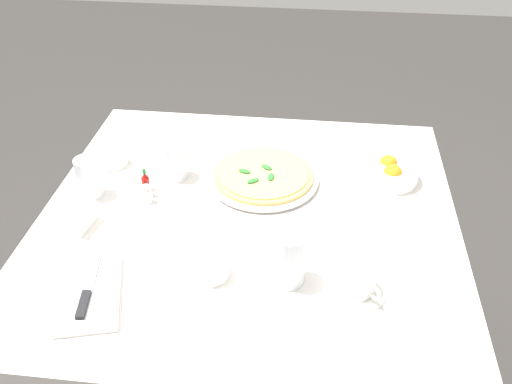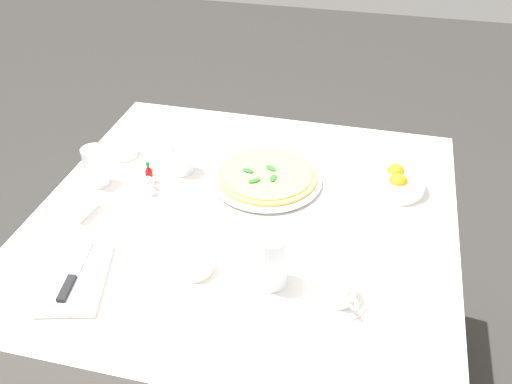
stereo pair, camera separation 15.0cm
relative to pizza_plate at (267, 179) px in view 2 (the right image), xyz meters
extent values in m
cube|color=white|center=(-0.16, 0.02, -0.02)|extent=(1.06, 1.06, 0.02)
cube|color=white|center=(-0.16, -0.50, -0.17)|extent=(1.06, 0.01, 0.28)
cube|color=white|center=(-0.16, 0.55, -0.17)|extent=(1.06, 0.01, 0.28)
cube|color=white|center=(0.37, 0.02, -0.17)|extent=(0.01, 1.06, 0.28)
cylinder|color=brown|center=(0.28, -0.41, -0.39)|extent=(0.06, 0.06, 0.71)
cylinder|color=brown|center=(0.28, 0.46, -0.39)|extent=(0.06, 0.06, 0.71)
cylinder|color=white|center=(0.00, 0.00, -0.01)|extent=(0.18, 0.18, 0.01)
cylinder|color=white|center=(0.00, 0.00, 0.00)|extent=(0.30, 0.30, 0.01)
cylinder|color=#DBAD60|center=(0.00, 0.00, 0.01)|extent=(0.28, 0.28, 0.01)
cylinder|color=#EAC66B|center=(0.00, 0.00, 0.02)|extent=(0.25, 0.25, 0.00)
ellipsoid|color=#2D7533|center=(-0.02, -0.02, 0.02)|extent=(0.04, 0.02, 0.01)
ellipsoid|color=#2D7533|center=(0.00, 0.05, 0.02)|extent=(0.03, 0.04, 0.01)
ellipsoid|color=#2D7533|center=(-0.05, 0.02, 0.02)|extent=(0.04, 0.04, 0.01)
ellipsoid|color=#2D7533|center=(0.02, -0.01, 0.02)|extent=(0.04, 0.04, 0.01)
cylinder|color=white|center=(0.03, 0.44, -0.01)|extent=(0.13, 0.13, 0.01)
cylinder|color=white|center=(0.03, 0.44, 0.02)|extent=(0.08, 0.08, 0.06)
torus|color=white|center=(-0.02, 0.45, 0.03)|extent=(0.04, 0.02, 0.03)
cylinder|color=black|center=(0.03, 0.44, 0.05)|extent=(0.07, 0.07, 0.00)
cylinder|color=white|center=(-0.39, -0.24, -0.01)|extent=(0.13, 0.13, 0.01)
cylinder|color=white|center=(-0.39, -0.24, 0.02)|extent=(0.08, 0.08, 0.06)
torus|color=white|center=(-0.43, -0.28, 0.03)|extent=(0.03, 0.03, 0.03)
cylinder|color=black|center=(-0.39, -0.24, 0.05)|extent=(0.07, 0.07, 0.00)
cylinder|color=white|center=(-0.39, 0.07, -0.01)|extent=(0.13, 0.13, 0.01)
cylinder|color=white|center=(-0.39, 0.07, 0.02)|extent=(0.08, 0.08, 0.05)
torus|color=white|center=(-0.34, 0.09, 0.02)|extent=(0.04, 0.01, 0.03)
cylinder|color=black|center=(-0.39, 0.07, 0.04)|extent=(0.07, 0.07, 0.00)
cylinder|color=white|center=(-0.38, -0.09, 0.05)|extent=(0.07, 0.07, 0.13)
cylinder|color=silver|center=(-0.38, -0.09, 0.02)|extent=(0.07, 0.07, 0.06)
cylinder|color=white|center=(-0.11, 0.45, 0.04)|extent=(0.07, 0.07, 0.11)
cylinder|color=silver|center=(-0.11, 0.45, 0.03)|extent=(0.06, 0.06, 0.07)
cylinder|color=white|center=(0.00, 0.25, 0.04)|extent=(0.07, 0.07, 0.10)
cylinder|color=silver|center=(0.00, 0.25, 0.01)|extent=(0.06, 0.06, 0.05)
cube|color=white|center=(-0.48, 0.33, 0.00)|extent=(0.25, 0.18, 0.02)
cube|color=silver|center=(-0.43, 0.33, 0.01)|extent=(0.12, 0.04, 0.01)
cube|color=black|center=(-0.52, 0.32, 0.01)|extent=(0.08, 0.03, 0.01)
cylinder|color=white|center=(0.05, -0.35, 0.01)|extent=(0.15, 0.15, 0.04)
sphere|color=orange|center=(0.08, -0.34, 0.03)|extent=(0.05, 0.05, 0.05)
sphere|color=orange|center=(0.03, -0.35, 0.03)|extent=(0.05, 0.05, 0.05)
cylinder|color=#B7140F|center=(-0.10, 0.30, 0.02)|extent=(0.02, 0.02, 0.05)
cylinder|color=white|center=(-0.10, 0.30, 0.02)|extent=(0.02, 0.02, 0.02)
cone|color=#B7140F|center=(-0.10, 0.30, 0.05)|extent=(0.02, 0.02, 0.02)
cylinder|color=#1E722D|center=(-0.10, 0.30, 0.07)|extent=(0.01, 0.01, 0.01)
cylinder|color=white|center=(-0.07, 0.31, 0.01)|extent=(0.03, 0.03, 0.04)
cylinder|color=white|center=(-0.07, 0.31, 0.00)|extent=(0.02, 0.02, 0.03)
sphere|color=silver|center=(-0.07, 0.31, 0.03)|extent=(0.02, 0.02, 0.02)
cylinder|color=white|center=(-0.13, 0.29, 0.01)|extent=(0.03, 0.03, 0.04)
cylinder|color=#38332D|center=(-0.13, 0.29, 0.00)|extent=(0.02, 0.02, 0.03)
sphere|color=silver|center=(-0.13, 0.29, 0.03)|extent=(0.02, 0.02, 0.02)
cube|color=white|center=(-0.25, 0.41, 0.02)|extent=(0.09, 0.02, 0.06)
camera|label=1|loc=(-1.30, -0.13, 0.88)|focal=39.93mm
camera|label=2|loc=(-1.27, -0.28, 0.88)|focal=39.93mm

